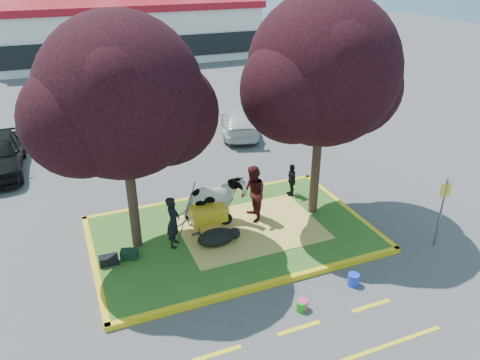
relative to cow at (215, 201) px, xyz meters
name	(u,v)px	position (x,y,z in m)	size (l,w,h in m)	color
ground	(232,236)	(0.31, -0.68, -0.93)	(90.00, 90.00, 0.00)	#424244
median_island	(232,234)	(0.31, -0.68, -0.86)	(8.00, 5.00, 0.15)	#27571B
curb_near	(269,284)	(0.31, -3.26, -0.86)	(8.30, 0.16, 0.15)	yellow
curb_far	(206,197)	(0.31, 1.90, -0.86)	(8.30, 0.16, 0.15)	yellow
curb_left	(94,264)	(-3.77, -0.68, -0.86)	(0.16, 5.30, 0.15)	yellow
curb_right	(346,209)	(4.39, -0.68, -0.86)	(0.16, 5.30, 0.15)	yellow
straw_bedding	(251,228)	(0.91, -0.68, -0.78)	(4.20, 3.00, 0.01)	#DFCC5B
tree_purple_left	(122,104)	(-2.47, -0.30, 3.43)	(5.06, 4.20, 6.51)	black
tree_purple_right	(324,77)	(3.23, -0.50, 3.63)	(5.30, 4.40, 6.82)	black
fire_lane_stripe_a	(217,353)	(-1.69, -4.88, -0.93)	(1.10, 0.12, 0.01)	yellow
fire_lane_stripe_b	(299,328)	(0.31, -4.88, -0.93)	(1.10, 0.12, 0.01)	yellow
fire_lane_stripe_c	(371,306)	(2.31, -4.88, -0.93)	(1.10, 0.12, 0.01)	yellow
retail_building	(127,30)	(2.31, 27.31, 1.32)	(20.40, 8.40, 4.40)	silver
cow	(215,201)	(0.00, 0.00, 0.00)	(0.84, 1.85, 1.57)	white
calf	(216,237)	(-0.36, -1.14, -0.54)	(1.13, 0.64, 0.49)	black
handler	(173,222)	(-1.49, -0.70, -0.01)	(0.57, 0.37, 1.55)	black
visitor_a	(253,194)	(1.18, -0.23, 0.12)	(0.88, 0.69, 1.81)	#3F1212
visitor_b	(291,180)	(3.09, 0.80, -0.20)	(0.68, 0.28, 1.16)	black
wheelbarrow	(209,214)	(-0.27, -0.20, -0.28)	(1.92, 0.66, 0.72)	black
gear_bag_dark	(109,260)	(-3.39, -0.93, -0.65)	(0.51, 0.28, 0.26)	black
gear_bag_green	(129,254)	(-2.82, -0.84, -0.66)	(0.47, 0.29, 0.25)	black
sign_post	(442,206)	(5.66, -3.38, 0.38)	(0.30, 0.06, 2.16)	slate
bucket_green	(301,306)	(0.64, -4.37, -0.80)	(0.24, 0.24, 0.26)	#1F9516
bucket_pink	(303,305)	(0.70, -4.34, -0.80)	(0.24, 0.24, 0.26)	#E5328A
bucket_blue	(353,280)	(2.37, -4.02, -0.77)	(0.30, 0.30, 0.32)	#1C35E2
car_silver	(75,134)	(-3.42, 8.59, -0.28)	(1.39, 3.99, 1.31)	#9B9CA2
car_red	(122,126)	(-1.41, 8.58, -0.21)	(2.41, 5.22, 1.45)	#981F0C
car_white	(239,122)	(3.90, 7.56, -0.34)	(1.67, 4.10, 1.19)	silver
car_grey	(287,115)	(6.36, 7.42, -0.30)	(1.34, 3.83, 1.26)	#55575C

